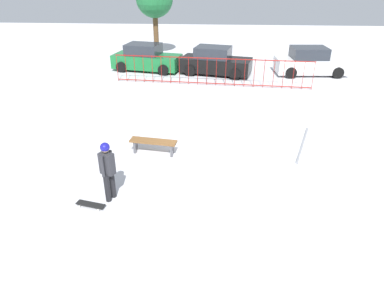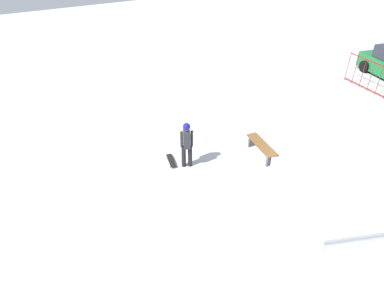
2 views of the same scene
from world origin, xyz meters
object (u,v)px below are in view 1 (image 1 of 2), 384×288
at_px(park_bench, 153,144).
at_px(parked_car_white, 310,62).
at_px(skate_ramp, 260,148).
at_px(skateboard, 91,204).
at_px(skater, 107,167).
at_px(parked_car_black, 215,62).
at_px(parked_car_green, 146,58).

relative_size(park_bench, parked_car_white, 0.39).
distance_m(skate_ramp, skateboard, 5.72).
bearing_deg(parked_car_white, skate_ramp, -115.00).
xyz_separation_m(skate_ramp, skater, (-4.35, -2.70, 0.69)).
bearing_deg(skateboard, parked_car_white, -110.49).
relative_size(park_bench, parked_car_black, 0.37).
xyz_separation_m(skater, park_bench, (0.75, 2.69, -0.65)).
bearing_deg(parked_car_black, parked_car_white, 16.46).
relative_size(park_bench, parked_car_green, 0.38).
distance_m(skate_ramp, parked_car_black, 10.20).
xyz_separation_m(skateboard, parked_car_white, (8.87, 13.46, 0.65)).
xyz_separation_m(skate_ramp, parked_car_white, (4.07, 10.36, 0.41)).
bearing_deg(skater, park_bench, -82.09).
bearing_deg(skater, parked_car_white, -99.38).
xyz_separation_m(skate_ramp, parked_car_black, (-1.54, 10.07, 0.41)).
height_order(parked_car_green, parked_car_black, same).
relative_size(skater, skateboard, 2.09).
xyz_separation_m(skater, parked_car_black, (2.81, 12.77, -0.28)).
relative_size(skateboard, parked_car_black, 0.19).
bearing_deg(park_bench, parked_car_green, 101.51).
distance_m(skateboard, parked_car_black, 13.58).
xyz_separation_m(skateboard, parked_car_black, (3.26, 13.17, 0.65)).
height_order(park_bench, parked_car_green, parked_car_green).
bearing_deg(parked_car_black, skate_ramp, -67.80).
bearing_deg(parked_car_green, parked_car_white, 9.41).
relative_size(skateboard, park_bench, 0.50).
relative_size(skate_ramp, parked_car_green, 1.37).
distance_m(parked_car_black, parked_car_white, 5.62).
height_order(skater, parked_car_white, skater).
bearing_deg(skateboard, parked_car_green, -73.02).
bearing_deg(skate_ramp, parked_car_green, 137.93).
distance_m(skateboard, parked_car_green, 13.84).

